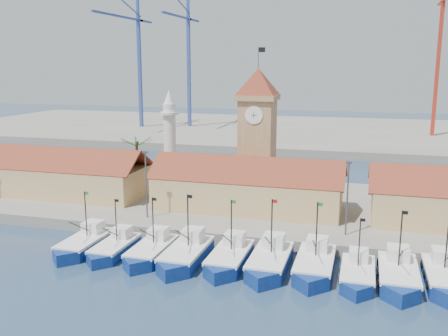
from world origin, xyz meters
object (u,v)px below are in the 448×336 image
(boat_0, at_px, (83,245))
(boat_5, at_px, (269,263))
(minaret, at_px, (170,139))
(clock_tower, at_px, (257,130))

(boat_0, distance_m, boat_5, 22.21)
(boat_5, bearing_deg, minaret, 130.09)
(minaret, bearing_deg, clock_tower, -7.61)
(minaret, bearing_deg, boat_0, -91.51)
(boat_0, relative_size, clock_tower, 0.43)
(boat_5, distance_m, clock_tower, 26.86)
(boat_5, bearing_deg, clock_tower, 105.47)
(boat_0, relative_size, minaret, 0.61)
(boat_5, height_order, minaret, minaret)
(boat_0, bearing_deg, minaret, 88.49)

